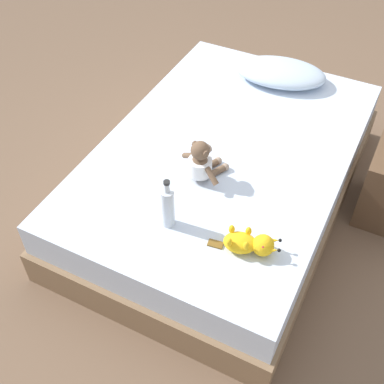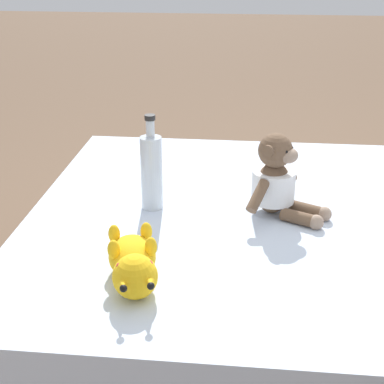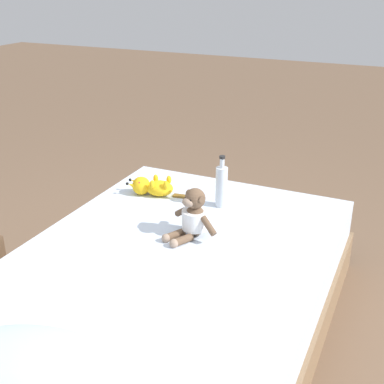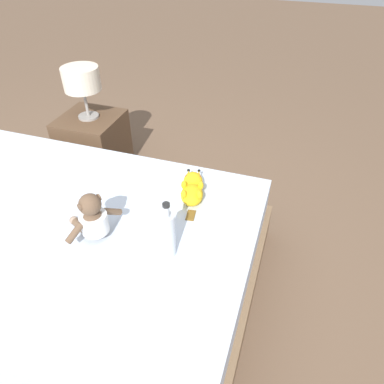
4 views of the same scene
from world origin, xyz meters
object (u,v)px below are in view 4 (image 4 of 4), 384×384
object	(u,v)px
bed	(57,248)
plush_monkey	(92,219)
bedside_lamp	(81,80)
nightstand	(94,145)
glass_bottle	(168,234)
plush_yellow_creature	(192,189)

from	to	relation	value
bed	plush_monkey	xyz separation A→B (m)	(-0.02, -0.28, 0.31)
bed	bedside_lamp	xyz separation A→B (m)	(0.95, 0.33, 0.50)
bed	nightstand	xyz separation A→B (m)	(0.95, 0.33, 0.02)
glass_bottle	bed	bearing A→B (deg)	88.41
glass_bottle	nightstand	world-z (taller)	glass_bottle
plush_monkey	bedside_lamp	xyz separation A→B (m)	(0.96, 0.61, 0.19)
nightstand	bed	bearing A→B (deg)	-160.64
plush_monkey	bedside_lamp	size ratio (longest dim) A/B	0.78
bed	plush_yellow_creature	size ratio (longest dim) A/B	6.19
plush_yellow_creature	nightstand	size ratio (longest dim) A/B	0.74
bedside_lamp	plush_yellow_creature	bearing A→B (deg)	-120.92
plush_yellow_creature	glass_bottle	xyz separation A→B (m)	(-0.40, -0.02, 0.07)
plush_monkey	plush_yellow_creature	distance (m)	0.52
plush_yellow_creature	bedside_lamp	size ratio (longest dim) A/B	0.94
bed	plush_yellow_creature	world-z (taller)	plush_yellow_creature
bedside_lamp	plush_monkey	bearing A→B (deg)	-147.61
bed	bedside_lamp	distance (m)	1.12
bed	glass_bottle	world-z (taller)	glass_bottle
nightstand	bedside_lamp	size ratio (longest dim) A/B	1.27
plush_monkey	plush_yellow_creature	bearing A→B (deg)	-39.60
bedside_lamp	bed	bearing A→B (deg)	-160.64
plush_yellow_creature	plush_monkey	bearing A→B (deg)	140.40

